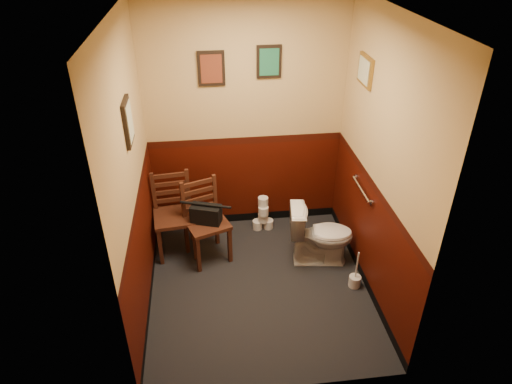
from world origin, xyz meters
TOP-DOWN VIEW (x-y plane):
  - floor at (0.00, 0.00)m, footprint 2.20×2.40m
  - ceiling at (0.00, 0.00)m, footprint 2.20×2.40m
  - wall_back at (0.00, 1.20)m, footprint 2.20×0.00m
  - wall_front at (0.00, -1.20)m, footprint 2.20×0.00m
  - wall_left at (-1.10, 0.00)m, footprint 0.00×2.40m
  - wall_right at (1.10, 0.00)m, footprint 0.00×2.40m
  - grab_bar at (1.07, 0.25)m, footprint 0.05×0.56m
  - framed_print_back_a at (-0.35, 1.18)m, footprint 0.28×0.04m
  - framed_print_back_b at (0.25, 1.18)m, footprint 0.26×0.04m
  - framed_print_left at (-1.08, 0.10)m, footprint 0.04×0.30m
  - framed_print_right at (1.08, 0.60)m, footprint 0.04×0.34m
  - toilet at (0.72, 0.35)m, footprint 0.74×0.48m
  - toilet_brush at (0.99, -0.11)m, footprint 0.12×0.12m
  - chair_left at (-0.85, 0.74)m, footprint 0.48×0.48m
  - chair_right at (-0.51, 0.59)m, footprint 0.55×0.55m
  - handbag at (-0.50, 0.55)m, footprint 0.35×0.25m
  - tp_stack at (0.18, 1.01)m, footprint 0.25×0.15m

SIDE VIEW (x-z plane):
  - floor at x=0.00m, z-range 0.00..0.00m
  - toilet_brush at x=0.99m, z-range -0.15..0.29m
  - tp_stack at x=0.18m, z-range -0.03..0.41m
  - toilet at x=0.72m, z-range 0.00..0.68m
  - chair_right at x=-0.51m, z-range 0.00..0.92m
  - chair_left at x=-0.85m, z-range 0.00..0.94m
  - handbag at x=-0.50m, z-range 0.46..0.70m
  - grab_bar at x=1.07m, z-range 0.92..0.98m
  - wall_back at x=0.00m, z-range 0.00..2.70m
  - wall_front at x=0.00m, z-range 0.00..2.70m
  - wall_left at x=-1.10m, z-range 0.00..2.70m
  - wall_right at x=1.10m, z-range 0.00..2.70m
  - framed_print_left at x=-1.08m, z-range 1.66..2.04m
  - framed_print_back_a at x=-0.35m, z-range 1.77..2.13m
  - framed_print_back_b at x=0.25m, z-range 1.83..2.17m
  - framed_print_right at x=1.08m, z-range 1.91..2.19m
  - ceiling at x=0.00m, z-range 2.70..2.70m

